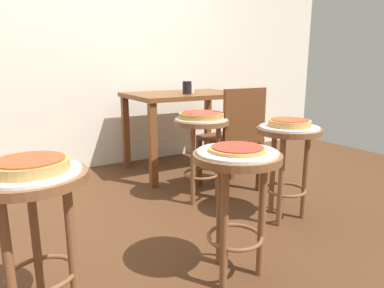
% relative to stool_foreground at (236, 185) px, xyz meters
% --- Properties ---
extents(ground_plane, '(6.00, 6.00, 0.00)m').
position_rel_stool_foreground_xyz_m(ground_plane, '(-0.05, 0.63, -0.47)').
color(ground_plane, '#4C2D19').
extents(back_wall, '(6.00, 0.10, 3.00)m').
position_rel_stool_foreground_xyz_m(back_wall, '(-0.05, 2.28, 1.03)').
color(back_wall, silver).
rests_on(back_wall, ground_plane).
extents(stool_foreground, '(0.41, 0.41, 0.62)m').
position_rel_stool_foreground_xyz_m(stool_foreground, '(0.00, 0.00, 0.00)').
color(stool_foreground, brown).
rests_on(stool_foreground, ground_plane).
extents(serving_plate_foreground, '(0.38, 0.38, 0.01)m').
position_rel_stool_foreground_xyz_m(serving_plate_foreground, '(0.00, 0.00, 0.16)').
color(serving_plate_foreground, silver).
rests_on(serving_plate_foreground, stool_foreground).
extents(pizza_foreground, '(0.27, 0.27, 0.02)m').
position_rel_stool_foreground_xyz_m(pizza_foreground, '(0.00, -0.00, 0.18)').
color(pizza_foreground, tan).
rests_on(pizza_foreground, serving_plate_foreground).
extents(stool_middle, '(0.41, 0.41, 0.62)m').
position_rel_stool_foreground_xyz_m(stool_middle, '(-0.85, 0.15, 0.00)').
color(stool_middle, brown).
rests_on(stool_middle, ground_plane).
extents(serving_plate_middle, '(0.36, 0.36, 0.01)m').
position_rel_stool_foreground_xyz_m(serving_plate_middle, '(-0.85, 0.15, 0.16)').
color(serving_plate_middle, white).
rests_on(serving_plate_middle, stool_middle).
extents(pizza_middle, '(0.28, 0.28, 0.05)m').
position_rel_stool_foreground_xyz_m(pizza_middle, '(-0.85, 0.15, 0.19)').
color(pizza_middle, tan).
rests_on(pizza_middle, serving_plate_middle).
extents(stool_leftside, '(0.41, 0.41, 0.62)m').
position_rel_stool_foreground_xyz_m(stool_leftside, '(0.69, 0.35, 0.00)').
color(stool_leftside, brown).
rests_on(stool_leftside, ground_plane).
extents(serving_plate_leftside, '(0.38, 0.38, 0.01)m').
position_rel_stool_foreground_xyz_m(serving_plate_leftside, '(0.69, 0.35, 0.16)').
color(serving_plate_leftside, silver).
rests_on(serving_plate_leftside, stool_leftside).
extents(pizza_leftside, '(0.27, 0.27, 0.05)m').
position_rel_stool_foreground_xyz_m(pizza_leftside, '(0.69, 0.35, 0.19)').
color(pizza_leftside, tan).
rests_on(pizza_leftside, serving_plate_leftside).
extents(stool_rear, '(0.41, 0.41, 0.62)m').
position_rel_stool_foreground_xyz_m(stool_rear, '(0.39, 0.93, 0.00)').
color(stool_rear, brown).
rests_on(stool_rear, ground_plane).
extents(serving_plate_rear, '(0.39, 0.39, 0.01)m').
position_rel_stool_foreground_xyz_m(serving_plate_rear, '(0.39, 0.93, 0.16)').
color(serving_plate_rear, silver).
rests_on(serving_plate_rear, stool_rear).
extents(pizza_rear, '(0.33, 0.33, 0.05)m').
position_rel_stool_foreground_xyz_m(pizza_rear, '(0.39, 0.93, 0.19)').
color(pizza_rear, '#B78442').
rests_on(pizza_rear, serving_plate_rear).
extents(dining_table, '(1.07, 0.76, 0.76)m').
position_rel_stool_foreground_xyz_m(dining_table, '(0.67, 1.70, 0.18)').
color(dining_table, brown).
rests_on(dining_table, ground_plane).
extents(cup_near_edge, '(0.08, 0.08, 0.12)m').
position_rel_stool_foreground_xyz_m(cup_near_edge, '(0.62, 1.55, 0.35)').
color(cup_near_edge, black).
rests_on(cup_near_edge, dining_table).
extents(condiment_shaker, '(0.04, 0.04, 0.08)m').
position_rel_stool_foreground_xyz_m(condiment_shaker, '(0.74, 1.67, 0.33)').
color(condiment_shaker, white).
rests_on(condiment_shaker, dining_table).
extents(wooden_chair, '(0.42, 0.42, 0.85)m').
position_rel_stool_foreground_xyz_m(wooden_chair, '(0.72, 0.96, -0.00)').
color(wooden_chair, '#5B3319').
rests_on(wooden_chair, ground_plane).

